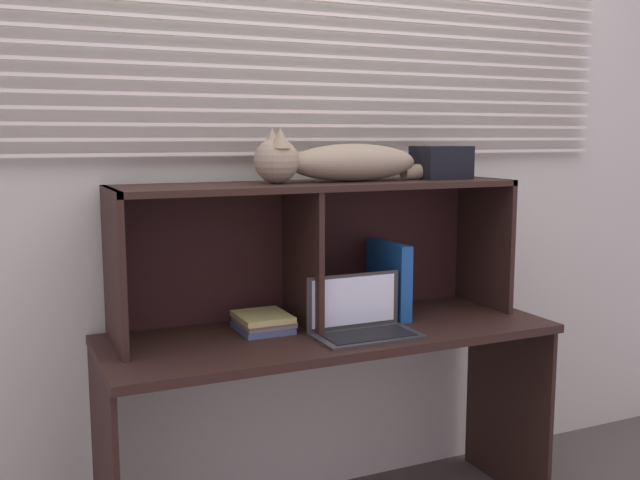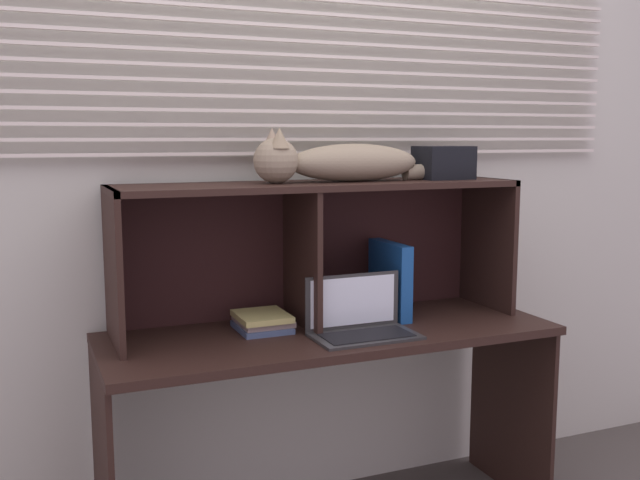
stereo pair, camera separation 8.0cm
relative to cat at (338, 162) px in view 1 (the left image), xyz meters
name	(u,v)px [view 1 (the left image)]	position (x,y,z in m)	size (l,w,h in m)	color
back_panel_with_blinds	(295,176)	(-0.07, 0.23, -0.06)	(4.40, 0.08, 2.50)	beige
desk	(331,367)	(-0.07, -0.10, -0.72)	(1.58, 0.57, 0.74)	black
hutch_shelf_unit	(314,225)	(-0.08, 0.04, -0.23)	(1.45, 0.36, 0.51)	black
cat	(338,162)	(0.00, 0.00, 0.00)	(0.85, 0.16, 0.19)	gray
laptop	(362,322)	(0.00, -0.19, -0.54)	(0.35, 0.21, 0.20)	#2E2E2E
binder_upright	(389,279)	(0.21, 0.00, -0.44)	(0.05, 0.26, 0.28)	#17488F
book_stack	(263,322)	(-0.29, 0.00, -0.55)	(0.18, 0.21, 0.06)	#415479
storage_box	(441,163)	(0.43, 0.00, -0.01)	(0.20, 0.16, 0.12)	black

